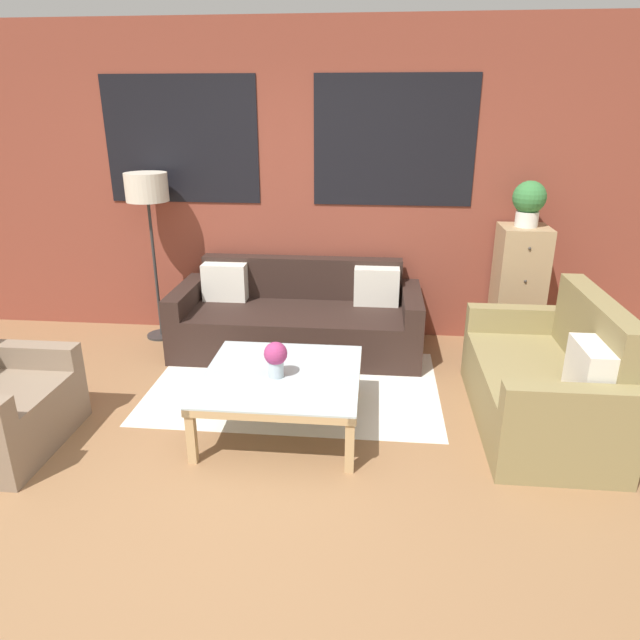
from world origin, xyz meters
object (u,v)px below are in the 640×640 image
at_px(couch_dark, 298,320).
at_px(flower_vase, 276,357).
at_px(drawer_cabinet, 518,290).
at_px(settee_vintage, 546,383).
at_px(potted_plant, 529,201).
at_px(floor_lamp, 147,196).
at_px(coffee_table, 282,380).

xyz_separation_m(couch_dark, flower_vase, (0.04, -1.38, 0.26)).
bearing_deg(flower_vase, drawer_cabinet, 39.85).
xyz_separation_m(settee_vintage, potted_plant, (0.07, 1.34, 1.03)).
relative_size(drawer_cabinet, potted_plant, 2.94).
xyz_separation_m(drawer_cabinet, flower_vase, (-1.90, -1.59, -0.03)).
xyz_separation_m(floor_lamp, drawer_cabinet, (3.30, 0.03, -0.78)).
bearing_deg(drawer_cabinet, flower_vase, -140.15).
distance_m(settee_vintage, flower_vase, 1.86).
bearing_deg(coffee_table, floor_lamp, 133.27).
bearing_deg(flower_vase, potted_plant, 39.85).
bearing_deg(floor_lamp, flower_vase, -48.13).
distance_m(settee_vintage, potted_plant, 1.69).
xyz_separation_m(coffee_table, flower_vase, (-0.03, -0.04, 0.19)).
height_order(settee_vintage, coffee_table, settee_vintage).
xyz_separation_m(drawer_cabinet, potted_plant, (-0.00, 0.00, 0.78)).
xyz_separation_m(couch_dark, settee_vintage, (1.87, -1.14, 0.03)).
xyz_separation_m(couch_dark, coffee_table, (0.07, -1.34, 0.07)).
distance_m(settee_vintage, drawer_cabinet, 1.36).
distance_m(settee_vintage, coffee_table, 1.81).
bearing_deg(drawer_cabinet, couch_dark, -174.07).
bearing_deg(settee_vintage, potted_plant, 86.90).
relative_size(drawer_cabinet, flower_vase, 4.59).
bearing_deg(flower_vase, settee_vintage, 7.68).
relative_size(coffee_table, drawer_cabinet, 0.93).
relative_size(coffee_table, floor_lamp, 0.68).
bearing_deg(settee_vintage, flower_vase, -172.32).
bearing_deg(couch_dark, coffee_table, -87.00).
bearing_deg(potted_plant, coffee_table, -140.52).
bearing_deg(drawer_cabinet, floor_lamp, -179.54).
distance_m(coffee_table, drawer_cabinet, 2.43).
bearing_deg(couch_dark, potted_plant, 5.94).
relative_size(floor_lamp, flower_vase, 6.29).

